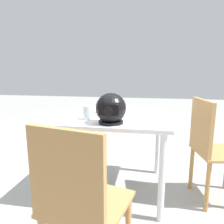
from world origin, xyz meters
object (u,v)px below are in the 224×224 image
(drinking_glass, at_px, (87,113))
(chair_side, at_px, (211,145))
(dining_table, at_px, (114,125))
(pizza, at_px, (109,111))
(motorcycle_helmet, at_px, (111,109))
(chair_far, at_px, (79,202))

(drinking_glass, height_order, chair_side, chair_side)
(dining_table, xyz_separation_m, pizza, (0.06, -0.06, 0.12))
(dining_table, distance_m, motorcycle_helmet, 0.38)
(drinking_glass, xyz_separation_m, chair_far, (-0.18, 0.77, -0.28))
(motorcycle_helmet, bearing_deg, dining_table, -85.46)
(pizza, relative_size, motorcycle_helmet, 1.14)
(dining_table, height_order, pizza, pizza)
(pizza, xyz_separation_m, drinking_glass, (0.14, 0.28, 0.03))
(motorcycle_helmet, xyz_separation_m, drinking_glass, (0.22, -0.09, -0.05))
(motorcycle_helmet, height_order, drinking_glass, motorcycle_helmet)
(chair_side, bearing_deg, chair_far, 48.16)
(pizza, distance_m, chair_side, 0.94)
(chair_side, bearing_deg, drinking_glass, 10.28)
(drinking_glass, distance_m, chair_far, 0.84)
(chair_side, distance_m, chair_far, 1.28)
(chair_side, bearing_deg, pizza, -5.61)
(motorcycle_helmet, bearing_deg, chair_side, -161.00)
(motorcycle_helmet, xyz_separation_m, chair_side, (-0.82, -0.28, -0.34))
(pizza, relative_size, drinking_glass, 2.36)
(chair_far, bearing_deg, chair_side, -131.84)
(drinking_glass, bearing_deg, motorcycle_helmet, 156.92)
(motorcycle_helmet, xyz_separation_m, chair_far, (0.04, 0.68, -0.34))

